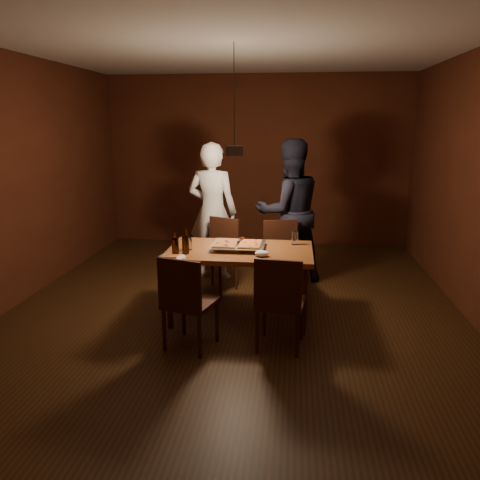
# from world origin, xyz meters

# --- Properties ---
(room_shell) EXTENTS (6.00, 6.00, 6.00)m
(room_shell) POSITION_xyz_m (0.00, 0.00, 1.40)
(room_shell) COLOR #3B2010
(room_shell) RESTS_ON ground
(dining_table) EXTENTS (1.50, 0.90, 0.75)m
(dining_table) POSITION_xyz_m (0.08, -0.20, 0.68)
(dining_table) COLOR brown
(dining_table) RESTS_ON floor
(chair_far_left) EXTENTS (0.56, 0.56, 0.49)m
(chair_far_left) POSITION_xyz_m (-0.26, 0.62, 0.54)
(chair_far_left) COLOR #38190F
(chair_far_left) RESTS_ON floor
(chair_far_right) EXTENTS (0.53, 0.53, 0.49)m
(chair_far_right) POSITION_xyz_m (0.51, 0.56, 0.54)
(chair_far_right) COLOR #38190F
(chair_far_right) RESTS_ON floor
(chair_near_left) EXTENTS (0.52, 0.52, 0.49)m
(chair_near_left) POSITION_xyz_m (-0.31, -1.02, 0.54)
(chair_near_left) COLOR #38190F
(chair_near_left) RESTS_ON floor
(chair_near_right) EXTENTS (0.47, 0.47, 0.49)m
(chair_near_right) POSITION_xyz_m (0.52, -0.93, 0.54)
(chair_near_right) COLOR #38190F
(chair_near_right) RESTS_ON floor
(pizza_tray) EXTENTS (0.55, 0.45, 0.05)m
(pizza_tray) POSITION_xyz_m (0.06, -0.17, 0.77)
(pizza_tray) COLOR silver
(pizza_tray) RESTS_ON dining_table
(pizza_meat) EXTENTS (0.24, 0.38, 0.02)m
(pizza_meat) POSITION_xyz_m (-0.07, -0.17, 0.81)
(pizza_meat) COLOR maroon
(pizza_meat) RESTS_ON pizza_tray
(pizza_cheese) EXTENTS (0.23, 0.36, 0.02)m
(pizza_cheese) POSITION_xyz_m (0.18, -0.18, 0.81)
(pizza_cheese) COLOR gold
(pizza_cheese) RESTS_ON pizza_tray
(spatula) EXTENTS (0.13, 0.25, 0.04)m
(spatula) POSITION_xyz_m (0.07, -0.14, 0.81)
(spatula) COLOR silver
(spatula) RESTS_ON pizza_tray
(beer_bottle_a) EXTENTS (0.07, 0.07, 0.26)m
(beer_bottle_a) POSITION_xyz_m (-0.53, -0.49, 0.88)
(beer_bottle_a) COLOR black
(beer_bottle_a) RESTS_ON dining_table
(beer_bottle_b) EXTENTS (0.07, 0.07, 0.27)m
(beer_bottle_b) POSITION_xyz_m (-0.44, -0.42, 0.88)
(beer_bottle_b) COLOR black
(beer_bottle_b) RESTS_ON dining_table
(water_glass_left) EXTENTS (0.08, 0.08, 0.12)m
(water_glass_left) POSITION_xyz_m (-0.45, -0.27, 0.81)
(water_glass_left) COLOR silver
(water_glass_left) RESTS_ON dining_table
(water_glass_right) EXTENTS (0.07, 0.07, 0.15)m
(water_glass_right) POSITION_xyz_m (0.65, 0.07, 0.82)
(water_glass_right) COLOR silver
(water_glass_right) RESTS_ON dining_table
(plate_slice) EXTENTS (0.27, 0.27, 0.03)m
(plate_slice) POSITION_xyz_m (-0.54, -0.61, 0.76)
(plate_slice) COLOR white
(plate_slice) RESTS_ON dining_table
(napkin) EXTENTS (0.14, 0.11, 0.06)m
(napkin) POSITION_xyz_m (0.33, -0.43, 0.78)
(napkin) COLOR white
(napkin) RESTS_ON dining_table
(diner_white) EXTENTS (0.72, 0.53, 1.80)m
(diner_white) POSITION_xyz_m (-0.43, 1.08, 0.90)
(diner_white) COLOR silver
(diner_white) RESTS_ON floor
(diner_dark) EXTENTS (1.09, 0.98, 1.84)m
(diner_dark) POSITION_xyz_m (0.57, 1.08, 0.92)
(diner_dark) COLOR black
(diner_dark) RESTS_ON floor
(pendant_lamp) EXTENTS (0.18, 0.18, 1.10)m
(pendant_lamp) POSITION_xyz_m (0.00, 0.00, 1.76)
(pendant_lamp) COLOR black
(pendant_lamp) RESTS_ON ceiling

